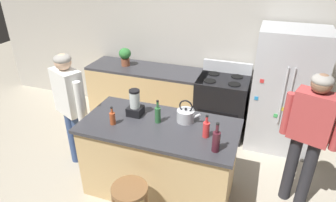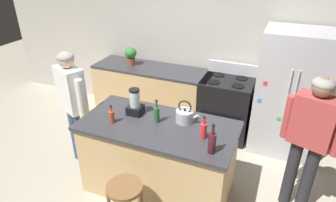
{
  "view_description": "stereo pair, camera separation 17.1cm",
  "coord_description": "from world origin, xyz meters",
  "px_view_note": "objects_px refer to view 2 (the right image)",
  "views": [
    {
      "loc": [
        1.01,
        -2.57,
        2.68
      ],
      "look_at": [
        0.0,
        0.3,
        1.09
      ],
      "focal_mm": 31.27,
      "sensor_mm": 36.0,
      "label": 1
    },
    {
      "loc": [
        1.17,
        -2.51,
        2.68
      ],
      "look_at": [
        0.0,
        0.3,
        1.09
      ],
      "focal_mm": 31.27,
      "sensor_mm": 36.0,
      "label": 2
    }
  ],
  "objects_px": {
    "kitchen_island": "(158,158)",
    "tea_kettle": "(185,116)",
    "stove_range": "(225,107)",
    "bottle_wine": "(212,142)",
    "refrigerator": "(290,94)",
    "bottle_olive_oil": "(157,114)",
    "bar_stool": "(125,196)",
    "person_by_island_left": "(72,100)",
    "blender_appliance": "(135,104)",
    "person_by_sink_right": "(310,135)",
    "bottle_cooking_sauce": "(112,116)",
    "bottle_soda": "(203,130)",
    "potted_plant": "(131,55)"
  },
  "relations": [
    {
      "from": "kitchen_island",
      "to": "tea_kettle",
      "type": "xyz_separation_m",
      "value": [
        0.26,
        0.17,
        0.55
      ]
    },
    {
      "from": "stove_range",
      "to": "bottle_wine",
      "type": "xyz_separation_m",
      "value": [
        0.23,
        -1.78,
        0.57
      ]
    },
    {
      "from": "refrigerator",
      "to": "bottle_olive_oil",
      "type": "height_order",
      "value": "refrigerator"
    },
    {
      "from": "stove_range",
      "to": "bar_stool",
      "type": "relative_size",
      "value": 1.76
    },
    {
      "from": "person_by_island_left",
      "to": "blender_appliance",
      "type": "relative_size",
      "value": 5.02
    },
    {
      "from": "kitchen_island",
      "to": "refrigerator",
      "type": "relative_size",
      "value": 0.99
    },
    {
      "from": "stove_range",
      "to": "person_by_sink_right",
      "type": "xyz_separation_m",
      "value": [
        1.1,
        -1.18,
        0.51
      ]
    },
    {
      "from": "refrigerator",
      "to": "stove_range",
      "type": "bearing_deg",
      "value": 178.39
    },
    {
      "from": "bottle_wine",
      "to": "blender_appliance",
      "type": "bearing_deg",
      "value": 159.81
    },
    {
      "from": "tea_kettle",
      "to": "bottle_cooking_sauce",
      "type": "bearing_deg",
      "value": -156.29
    },
    {
      "from": "bar_stool",
      "to": "bottle_wine",
      "type": "xyz_separation_m",
      "value": [
        0.72,
        0.45,
        0.56
      ]
    },
    {
      "from": "stove_range",
      "to": "bottle_soda",
      "type": "distance_m",
      "value": 1.67
    },
    {
      "from": "bottle_olive_oil",
      "to": "bottle_cooking_sauce",
      "type": "relative_size",
      "value": 1.28
    },
    {
      "from": "bar_stool",
      "to": "bottle_olive_oil",
      "type": "bearing_deg",
      "value": 89.41
    },
    {
      "from": "bottle_wine",
      "to": "potted_plant",
      "type": "bearing_deg",
      "value": 136.08
    },
    {
      "from": "person_by_island_left",
      "to": "bottle_soda",
      "type": "bearing_deg",
      "value": -4.34
    },
    {
      "from": "bottle_olive_oil",
      "to": "bottle_cooking_sauce",
      "type": "height_order",
      "value": "bottle_olive_oil"
    },
    {
      "from": "refrigerator",
      "to": "blender_appliance",
      "type": "bearing_deg",
      "value": -140.53
    },
    {
      "from": "bottle_soda",
      "to": "bottle_wine",
      "type": "height_order",
      "value": "bottle_wine"
    },
    {
      "from": "person_by_sink_right",
      "to": "potted_plant",
      "type": "bearing_deg",
      "value": 156.36
    },
    {
      "from": "refrigerator",
      "to": "potted_plant",
      "type": "bearing_deg",
      "value": 178.86
    },
    {
      "from": "bar_stool",
      "to": "blender_appliance",
      "type": "height_order",
      "value": "blender_appliance"
    },
    {
      "from": "potted_plant",
      "to": "bottle_cooking_sauce",
      "type": "relative_size",
      "value": 1.39
    },
    {
      "from": "blender_appliance",
      "to": "refrigerator",
      "type": "bearing_deg",
      "value": 39.47
    },
    {
      "from": "person_by_sink_right",
      "to": "bottle_soda",
      "type": "xyz_separation_m",
      "value": [
        -1.02,
        -0.4,
        0.04
      ]
    },
    {
      "from": "refrigerator",
      "to": "tea_kettle",
      "type": "distance_m",
      "value": 1.71
    },
    {
      "from": "person_by_sink_right",
      "to": "bar_stool",
      "type": "relative_size",
      "value": 2.56
    },
    {
      "from": "blender_appliance",
      "to": "bottle_soda",
      "type": "xyz_separation_m",
      "value": [
        0.88,
        -0.17,
        -0.04
      ]
    },
    {
      "from": "kitchen_island",
      "to": "bottle_cooking_sauce",
      "type": "height_order",
      "value": "bottle_cooking_sauce"
    },
    {
      "from": "person_by_island_left",
      "to": "bar_stool",
      "type": "height_order",
      "value": "person_by_island_left"
    },
    {
      "from": "refrigerator",
      "to": "potted_plant",
      "type": "relative_size",
      "value": 5.92
    },
    {
      "from": "potted_plant",
      "to": "bottle_soda",
      "type": "distance_m",
      "value": 2.36
    },
    {
      "from": "person_by_island_left",
      "to": "tea_kettle",
      "type": "distance_m",
      "value": 1.49
    },
    {
      "from": "bar_stool",
      "to": "bottle_soda",
      "type": "bearing_deg",
      "value": 48.4
    },
    {
      "from": "refrigerator",
      "to": "person_by_island_left",
      "type": "bearing_deg",
      "value": -151.09
    },
    {
      "from": "refrigerator",
      "to": "bottle_soda",
      "type": "height_order",
      "value": "refrigerator"
    },
    {
      "from": "bar_stool",
      "to": "bottle_cooking_sauce",
      "type": "distance_m",
      "value": 0.88
    },
    {
      "from": "bottle_soda",
      "to": "bottle_olive_oil",
      "type": "xyz_separation_m",
      "value": [
        -0.57,
        0.1,
        0.01
      ]
    },
    {
      "from": "person_by_sink_right",
      "to": "bottle_olive_oil",
      "type": "distance_m",
      "value": 1.62
    },
    {
      "from": "kitchen_island",
      "to": "bar_stool",
      "type": "bearing_deg",
      "value": -93.21
    },
    {
      "from": "refrigerator",
      "to": "bottle_soda",
      "type": "xyz_separation_m",
      "value": [
        -0.79,
        -1.55,
        0.14
      ]
    },
    {
      "from": "person_by_island_left",
      "to": "tea_kettle",
      "type": "height_order",
      "value": "person_by_island_left"
    },
    {
      "from": "person_by_sink_right",
      "to": "tea_kettle",
      "type": "xyz_separation_m",
      "value": [
        -1.3,
        -0.17,
        0.03
      ]
    },
    {
      "from": "potted_plant",
      "to": "kitchen_island",
      "type": "bearing_deg",
      "value": -52.37
    },
    {
      "from": "person_by_island_left",
      "to": "blender_appliance",
      "type": "distance_m",
      "value": 0.9
    },
    {
      "from": "person_by_island_left",
      "to": "bottle_olive_oil",
      "type": "xyz_separation_m",
      "value": [
        1.2,
        -0.03,
        0.07
      ]
    },
    {
      "from": "kitchen_island",
      "to": "potted_plant",
      "type": "bearing_deg",
      "value": 127.63
    },
    {
      "from": "person_by_island_left",
      "to": "potted_plant",
      "type": "relative_size",
      "value": 5.33
    },
    {
      "from": "potted_plant",
      "to": "bar_stool",
      "type": "bearing_deg",
      "value": -62.91
    },
    {
      "from": "bottle_wine",
      "to": "bottle_cooking_sauce",
      "type": "distance_m",
      "value": 1.18
    }
  ]
}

